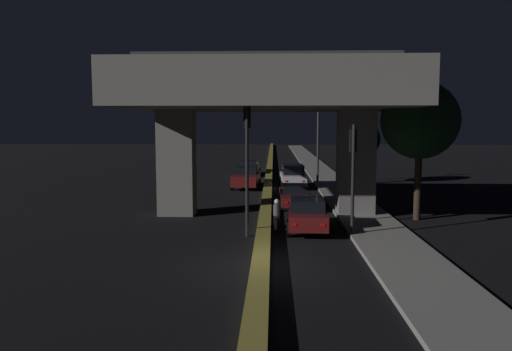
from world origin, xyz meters
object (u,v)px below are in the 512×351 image
(traffic_light_right_of_median, at_px, (353,161))
(car_dark_red_lead, at_px, (307,214))
(car_dark_red_lead_oncoming, at_px, (246,177))
(motorcycle_black_filtering_near, at_px, (277,217))
(car_silver_second_oncoming, at_px, (249,168))
(street_lamp, at_px, (315,130))
(car_white_third, at_px, (293,176))
(pedestrian_on_sidewalk, at_px, (359,187))
(car_dark_red_second, at_px, (295,195))
(traffic_light_left_of_median, at_px, (247,145))

(traffic_light_right_of_median, distance_m, car_dark_red_lead, 3.30)
(car_dark_red_lead_oncoming, xyz_separation_m, motorcycle_black_filtering_near, (2.21, -15.14, -0.18))
(car_silver_second_oncoming, distance_m, motorcycle_black_filtering_near, 24.51)
(street_lamp, relative_size, car_dark_red_lead, 1.72)
(car_dark_red_lead_oncoming, bearing_deg, street_lamp, 117.89)
(motorcycle_black_filtering_near, bearing_deg, traffic_light_right_of_median, -106.11)
(car_white_third, bearing_deg, pedestrian_on_sidewalk, -154.12)
(car_silver_second_oncoming, bearing_deg, car_dark_red_second, 13.22)
(car_dark_red_lead, relative_size, pedestrian_on_sidewalk, 2.64)
(car_dark_red_lead_oncoming, relative_size, motorcycle_black_filtering_near, 2.56)
(car_dark_red_second, xyz_separation_m, motorcycle_black_filtering_near, (-1.09, -6.53, -0.06))
(traffic_light_left_of_median, xyz_separation_m, car_silver_second_oncoming, (-1.18, 25.54, -3.22))
(traffic_light_left_of_median, bearing_deg, car_white_third, 81.07)
(traffic_light_right_of_median, relative_size, car_dark_red_second, 0.99)
(traffic_light_right_of_median, height_order, motorcycle_black_filtering_near, traffic_light_right_of_median)
(car_dark_red_second, xyz_separation_m, car_white_third, (0.21, 8.70, 0.23))
(car_dark_red_lead, height_order, car_silver_second_oncoming, car_dark_red_lead)
(car_dark_red_lead_oncoming, relative_size, pedestrian_on_sidewalk, 2.96)
(motorcycle_black_filtering_near, height_order, pedestrian_on_sidewalk, pedestrian_on_sidewalk)
(traffic_light_left_of_median, height_order, car_dark_red_lead, traffic_light_left_of_median)
(traffic_light_left_of_median, distance_m, car_dark_red_lead_oncoming, 16.62)
(traffic_light_right_of_median, distance_m, car_silver_second_oncoming, 26.27)
(car_dark_red_lead, bearing_deg, car_dark_red_lead_oncoming, 15.16)
(car_dark_red_lead_oncoming, bearing_deg, car_white_third, 93.93)
(traffic_light_right_of_median, bearing_deg, motorcycle_black_filtering_near, 160.30)
(car_dark_red_second, xyz_separation_m, pedestrian_on_sidewalk, (3.98, 1.68, 0.30))
(car_dark_red_lead, distance_m, car_dark_red_lead_oncoming, 15.54)
(traffic_light_right_of_median, relative_size, street_lamp, 0.66)
(traffic_light_left_of_median, distance_m, motorcycle_black_filtering_near, 3.73)
(street_lamp, bearing_deg, car_dark_red_second, -100.33)
(car_dark_red_second, bearing_deg, car_dark_red_lead_oncoming, 20.02)
(car_white_third, bearing_deg, car_dark_red_lead, 177.90)
(traffic_light_left_of_median, distance_m, pedestrian_on_sidewalk, 11.69)
(traffic_light_right_of_median, distance_m, pedestrian_on_sidewalk, 9.81)
(car_white_third, bearing_deg, street_lamp, -38.99)
(traffic_light_left_of_median, relative_size, car_dark_red_lead_oncoming, 1.22)
(pedestrian_on_sidewalk, bearing_deg, motorcycle_black_filtering_near, -121.69)
(traffic_light_left_of_median, distance_m, car_white_third, 16.86)
(street_lamp, relative_size, car_dark_red_lead_oncoming, 1.53)
(car_dark_red_second, height_order, pedestrian_on_sidewalk, pedestrian_on_sidewalk)
(traffic_light_left_of_median, bearing_deg, car_dark_red_lead_oncoming, 93.27)
(car_white_third, relative_size, motorcycle_black_filtering_near, 2.21)
(traffic_light_left_of_median, distance_m, street_lamp, 19.35)
(car_dark_red_second, height_order, car_dark_red_lead_oncoming, car_dark_red_lead_oncoming)
(street_lamp, relative_size, pedestrian_on_sidewalk, 4.53)
(car_dark_red_second, bearing_deg, car_dark_red_lead, -178.49)
(car_dark_red_lead_oncoming, bearing_deg, car_silver_second_oncoming, -176.10)
(car_white_third, bearing_deg, car_dark_red_lead_oncoming, 89.20)
(car_dark_red_second, relative_size, motorcycle_black_filtering_near, 2.59)
(traffic_light_right_of_median, distance_m, car_dark_red_lead_oncoming, 17.33)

